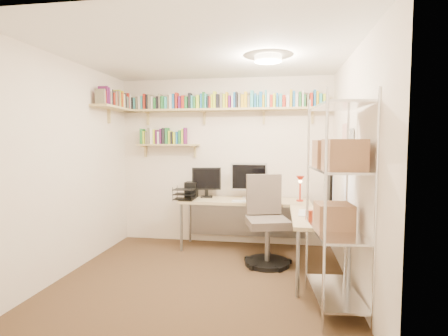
# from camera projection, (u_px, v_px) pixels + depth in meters

# --- Properties ---
(ground) EXTENTS (3.20, 3.20, 0.00)m
(ground) POSITION_uv_depth(u_px,v_px,m) (203.00, 279.00, 3.95)
(ground) COLOR #422A1C
(ground) RESTS_ON ground
(room_shell) EXTENTS (3.24, 3.04, 2.52)m
(room_shell) POSITION_uv_depth(u_px,v_px,m) (203.00, 142.00, 3.83)
(room_shell) COLOR beige
(room_shell) RESTS_ON ground
(wall_shelves) EXTENTS (3.12, 1.09, 0.80)m
(wall_shelves) POSITION_uv_depth(u_px,v_px,m) (193.00, 109.00, 5.14)
(wall_shelves) COLOR #DBC17B
(wall_shelves) RESTS_ON ground
(corner_desk) EXTENTS (2.20, 1.82, 1.24)m
(corner_desk) POSITION_uv_depth(u_px,v_px,m) (253.00, 203.00, 4.75)
(corner_desk) COLOR #D0BC87
(corner_desk) RESTS_ON ground
(office_chair) EXTENTS (0.61, 0.62, 1.12)m
(office_chair) POSITION_uv_depth(u_px,v_px,m) (266.00, 227.00, 4.43)
(office_chair) COLOR black
(office_chair) RESTS_ON ground
(wire_rack) EXTENTS (0.49, 0.89, 1.97)m
(wire_rack) POSITION_uv_depth(u_px,v_px,m) (337.00, 182.00, 3.17)
(wire_rack) COLOR silver
(wire_rack) RESTS_ON ground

